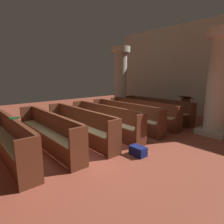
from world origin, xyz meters
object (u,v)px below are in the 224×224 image
pew_row_1 (142,112)px  pew_row_4 (79,124)px  pew_row_2 (125,115)px  pillar_far_side (120,79)px  kneeler_box_navy (138,151)px  pew_row_6 (8,138)px  pillar_aisle_side (219,81)px  lectern (185,110)px  hymn_book (14,118)px  pew_row_3 (104,119)px  pew_row_5 (48,130)px  pew_row_0 (157,109)px

pew_row_1 → pew_row_4: bearing=-90.0°
pew_row_2 → pillar_far_side: 3.48m
pew_row_1 → pillar_far_side: bearing=156.1°
pew_row_4 → kneeler_box_navy: (2.00, 0.48, -0.38)m
pew_row_6 → pillar_far_side: size_ratio=0.99×
pillar_aisle_side → pillar_far_side: size_ratio=1.00×
pew_row_2 → lectern: bearing=75.1°
hymn_book → kneeler_box_navy: 3.16m
pillar_aisle_side → pillar_far_side: (-5.00, 0.35, 0.00)m
pillar_aisle_side → kneeler_box_navy: size_ratio=8.25×
pew_row_6 → pillar_far_side: bearing=112.2°
pew_row_3 → pillar_aisle_side: pillar_aisle_side is taller
pew_row_1 → pillar_aisle_side: pillar_aisle_side is taller
pew_row_3 → hymn_book: 2.82m
pew_row_1 → pew_row_5: size_ratio=1.00×
pew_row_4 → pew_row_5: 0.99m
pillar_far_side → pew_row_0: bearing=-2.4°
pew_row_6 → kneeler_box_navy: size_ratio=8.19×
pew_row_1 → pillar_far_side: 2.99m
lectern → pew_row_4: bearing=-99.1°
pillar_aisle_side → pillar_far_side: 5.01m
hymn_book → kneeler_box_navy: (2.03, 2.27, -0.84)m
pew_row_3 → lectern: (0.80, 3.99, -0.04)m
pew_row_3 → lectern: lectern is taller
pew_row_3 → pew_row_5: same height
pew_row_1 → pew_row_5: (0.00, -3.96, 0.00)m
pew_row_5 → pew_row_6: size_ratio=1.00×
pew_row_3 → pew_row_4: (0.00, -0.99, 0.00)m
pew_row_2 → pillar_far_side: pillar_far_side is taller
pew_row_3 → hymn_book: hymn_book is taller
pew_row_3 → hymn_book: (-0.03, -2.79, 0.46)m
pew_row_5 → lectern: 6.03m
pew_row_1 → pew_row_5: 3.96m
pew_row_2 → kneeler_box_navy: bearing=-37.0°
pew_row_6 → pillar_aisle_side: bearing=66.1°
pew_row_4 → pew_row_6: (0.00, -1.98, 0.00)m
pew_row_0 → pillar_aisle_side: size_ratio=0.99×
pew_row_2 → pew_row_6: 3.96m
pew_row_4 → pew_row_6: size_ratio=1.00×
pew_row_6 → pillar_aisle_side: pillar_aisle_side is taller
pillar_aisle_side → lectern: bearing=143.7°
pew_row_4 → hymn_book: (-0.03, -1.80, 0.46)m
pew_row_3 → pew_row_6: size_ratio=1.00×
pew_row_5 → pew_row_6: 0.99m
pew_row_0 → pew_row_5: bearing=-90.0°
pew_row_2 → pew_row_1: bearing=90.0°
pew_row_2 → pillar_far_side: bearing=139.8°
pillar_far_side → hymn_book: 6.40m
pew_row_6 → pillar_aisle_side: size_ratio=0.99×
pew_row_0 → pew_row_1: same height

